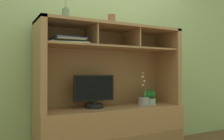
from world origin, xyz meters
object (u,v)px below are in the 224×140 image
Objects in this scene: tv_monitor at (94,94)px; magazine_stack_left at (68,41)px; diffuser_bottle at (66,15)px; media_console at (112,117)px; ceramic_vase at (112,20)px; potted_fern at (150,98)px; potted_orchid at (144,100)px.

tv_monitor is 0.63m from magazine_stack_left.
tv_monitor is 0.89m from diffuser_bottle.
media_console is 3.59× the size of tv_monitor.
ceramic_vase is at bearing 1.68° from diffuser_bottle.
tv_monitor is at bearing 178.83° from media_console.
potted_fern is at bearing -1.00° from diffuser_bottle.
tv_monitor is 3.61× the size of ceramic_vase.
magazine_stack_left is at bearing -179.05° from potted_orchid.
diffuser_bottle is at bearing 179.00° from potted_fern.
ceramic_vase is (0.53, 0.06, 0.28)m from magazine_stack_left.
magazine_stack_left reaches higher than tv_monitor.
diffuser_bottle is at bearing -176.25° from tv_monitor.
magazine_stack_left is (-0.93, -0.02, 0.65)m from potted_orchid.
media_console is at bearing 174.01° from potted_orchid.
media_console is at bearing 1.81° from diffuser_bottle.
magazine_stack_left is at bearing -173.79° from ceramic_vase.
potted_orchid is 2.10× the size of potted_fern.
magazine_stack_left is at bearing -173.65° from media_console.
ceramic_vase is at bearing -90.00° from media_console.
tv_monitor is at bearing 3.75° from diffuser_bottle.
tv_monitor reaches higher than potted_fern.
potted_fern is (0.10, 0.01, 0.02)m from potted_orchid.
tv_monitor is at bearing 175.65° from potted_orchid.
diffuser_bottle reaches higher than potted_orchid.
ceramic_vase reaches higher than magazine_stack_left.
potted_fern is (0.51, -0.04, 0.19)m from media_console.
ceramic_vase is at bearing 6.21° from magazine_stack_left.
potted_fern is 1.39m from diffuser_bottle.
media_console is at bearing -1.17° from tv_monitor.
media_console is 8.86× the size of potted_fern.
potted_fern is 0.65× the size of diffuser_bottle.
potted_orchid reaches higher than potted_fern.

